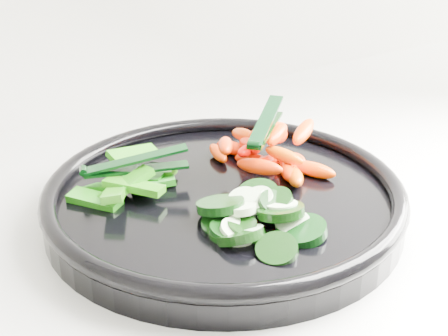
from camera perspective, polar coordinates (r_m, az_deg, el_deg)
veggie_tray at (r=0.65m, az=0.00°, el=-2.75°), size 0.48×0.48×0.04m
cucumber_pile at (r=0.59m, az=2.82°, el=-4.76°), size 0.12×0.13×0.04m
carrot_pile at (r=0.70m, az=4.17°, el=1.45°), size 0.14×0.15×0.05m
pepper_pile at (r=0.66m, az=-8.81°, el=-1.38°), size 0.13×0.12×0.04m
tong_carrot at (r=0.69m, az=3.79°, el=3.88°), size 0.10×0.08×0.02m
tong_pepper at (r=0.66m, az=-8.34°, el=0.29°), size 0.11×0.05×0.02m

